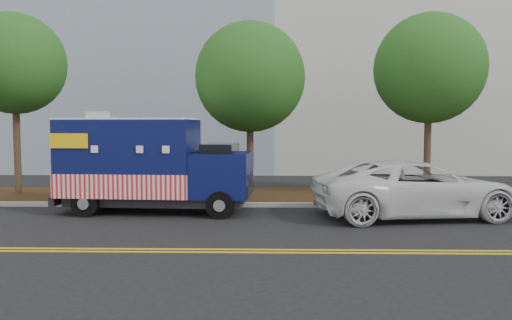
{
  "coord_description": "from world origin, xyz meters",
  "views": [
    {
      "loc": [
        1.59,
        -15.41,
        2.78
      ],
      "look_at": [
        1.24,
        0.6,
        1.66
      ],
      "focal_mm": 35.0,
      "sensor_mm": 36.0,
      "label": 1
    }
  ],
  "objects": [
    {
      "name": "tree_b",
      "position": [
        0.95,
        3.4,
        4.57
      ],
      "size": [
        4.13,
        4.13,
        6.65
      ],
      "color": "#38281C",
      "rests_on": "ground"
    },
    {
      "name": "curb",
      "position": [
        0.0,
        1.4,
        0.07
      ],
      "size": [
        120.0,
        0.18,
        0.15
      ],
      "primitive_type": "cube",
      "color": "#9E9E99",
      "rests_on": "ground"
    },
    {
      "name": "food_truck",
      "position": [
        -2.25,
        0.4,
        1.45
      ],
      "size": [
        6.23,
        2.66,
        3.21
      ],
      "rotation": [
        0.0,
        0.0,
        -0.06
      ],
      "color": "black",
      "rests_on": "ground"
    },
    {
      "name": "centerline_near",
      "position": [
        0.0,
        -4.45,
        0.01
      ],
      "size": [
        120.0,
        0.1,
        0.01
      ],
      "primitive_type": "cube",
      "color": "gold",
      "rests_on": "ground"
    },
    {
      "name": "tree_c",
      "position": [
        7.61,
        3.39,
        4.87
      ],
      "size": [
        4.07,
        4.07,
        6.92
      ],
      "color": "#38281C",
      "rests_on": "ground"
    },
    {
      "name": "tree_a",
      "position": [
        -8.05,
        3.58,
        5.11
      ],
      "size": [
        3.84,
        3.84,
        7.05
      ],
      "color": "#38281C",
      "rests_on": "ground"
    },
    {
      "name": "white_car",
      "position": [
        6.13,
        -0.31,
        0.86
      ],
      "size": [
        6.54,
        3.71,
        1.72
      ],
      "primitive_type": "imported",
      "rotation": [
        0.0,
        0.0,
        1.71
      ],
      "color": "silver",
      "rests_on": "ground"
    },
    {
      "name": "ground",
      "position": [
        0.0,
        0.0,
        0.0
      ],
      "size": [
        120.0,
        120.0,
        0.0
      ],
      "primitive_type": "plane",
      "color": "black",
      "rests_on": "ground"
    },
    {
      "name": "centerline_far",
      "position": [
        0.0,
        -4.7,
        0.01
      ],
      "size": [
        120.0,
        0.1,
        0.01
      ],
      "primitive_type": "cube",
      "color": "gold",
      "rests_on": "ground"
    },
    {
      "name": "sign_post",
      "position": [
        -1.94,
        1.78,
        1.2
      ],
      "size": [
        0.06,
        0.06,
        2.4
      ],
      "primitive_type": "cube",
      "color": "#473828",
      "rests_on": "ground"
    },
    {
      "name": "mulch_strip",
      "position": [
        0.0,
        3.5,
        0.07
      ],
      "size": [
        120.0,
        4.0,
        0.15
      ],
      "primitive_type": "cube",
      "color": "#311F0D",
      "rests_on": "ground"
    }
  ]
}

